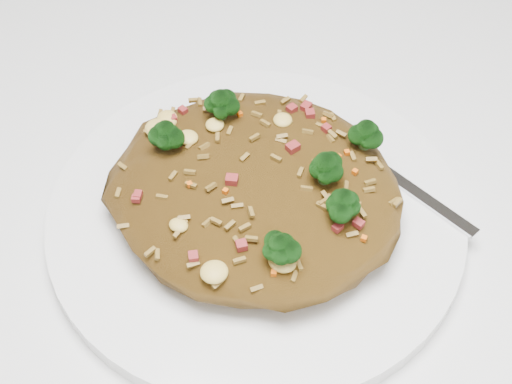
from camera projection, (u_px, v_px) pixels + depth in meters
dining_table at (197, 262)px, 0.57m from camera, size 1.20×0.80×0.75m
plate at (256, 213)px, 0.48m from camera, size 0.28×0.28×0.01m
fried_rice at (257, 181)px, 0.46m from camera, size 0.19×0.18×0.06m
fork at (388, 173)px, 0.49m from camera, size 0.15×0.08×0.00m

